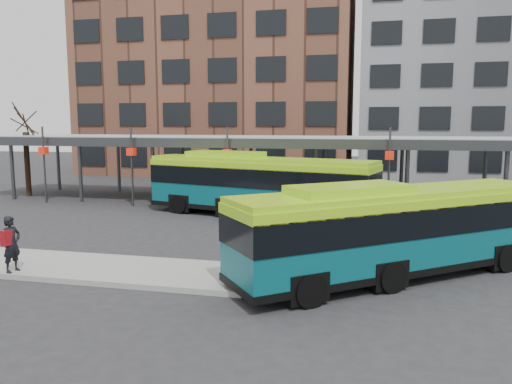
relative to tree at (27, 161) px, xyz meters
name	(u,v)px	position (x,y,z in m)	size (l,w,h in m)	color
ground	(233,255)	(18.00, -12.00, -2.43)	(120.00, 120.00, 0.00)	#28282B
boarding_island	(57,266)	(12.50, -15.00, -2.34)	(14.00, 3.00, 0.18)	gray
canopy	(287,141)	(17.94, 0.87, 1.47)	(40.00, 6.53, 4.80)	#999B9E
tree	(27,161)	(0.00, 0.00, 0.00)	(1.64, 1.64, 5.60)	black
building_brick	(222,64)	(8.00, 20.00, 8.57)	(26.00, 14.00, 22.00)	brown
building_grey	(498,67)	(34.00, 20.00, 7.57)	(24.00, 14.00, 20.00)	slate
bus_front	(396,228)	(23.87, -13.45, -0.80)	(10.44, 8.94, 3.14)	#08535D
bus_rear	(258,183)	(17.18, -3.97, -0.63)	(12.81, 5.84, 3.46)	#08535D
pedestrian	(11,244)	(11.71, -16.21, -1.31)	(0.53, 0.73, 1.85)	black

